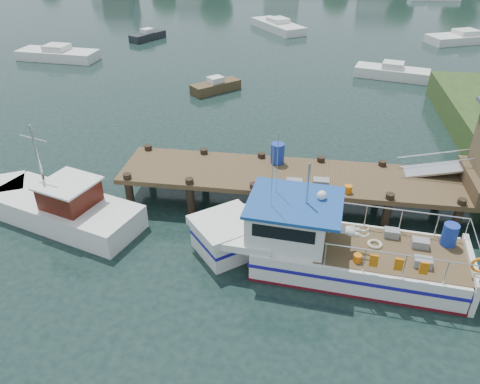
# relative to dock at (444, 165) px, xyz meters

# --- Properties ---
(ground_plane) EXTENTS (160.00, 160.00, 0.00)m
(ground_plane) POSITION_rel_dock_xyz_m (-6.51, -0.01, -2.24)
(ground_plane) COLOR black
(dock) EXTENTS (16.60, 3.00, 4.78)m
(dock) POSITION_rel_dock_xyz_m (0.00, 0.00, 0.00)
(dock) COLOR #4C3A24
(dock) RESTS_ON ground
(lobster_boat) EXTENTS (9.56, 3.51, 4.59)m
(lobster_boat) POSITION_rel_dock_xyz_m (-4.40, -3.77, -1.41)
(lobster_boat) COLOR silver
(lobster_boat) RESTS_ON ground
(work_boat) EXTENTS (7.40, 4.04, 3.91)m
(work_boat) POSITION_rel_dock_xyz_m (-14.52, -2.48, -1.62)
(work_boat) COLOR silver
(work_boat) RESTS_ON ground
(moored_rowboat) EXTENTS (3.22, 3.22, 0.99)m
(moored_rowboat) POSITION_rel_dock_xyz_m (-11.38, 13.25, -1.87)
(moored_rowboat) COLOR #4C3A24
(moored_rowboat) RESTS_ON ground
(moored_a) EXTENTS (6.58, 2.65, 1.18)m
(moored_a) POSITION_rel_dock_xyz_m (-25.47, 18.96, -1.80)
(moored_a) COLOR silver
(moored_a) RESTS_ON ground
(moored_b) EXTENTS (5.40, 2.92, 1.13)m
(moored_b) POSITION_rel_dock_xyz_m (0.60, 18.04, -1.82)
(moored_b) COLOR silver
(moored_b) RESTS_ON ground
(moored_c) EXTENTS (7.38, 5.02, 1.11)m
(moored_c) POSITION_rel_dock_xyz_m (8.54, 29.97, -1.83)
(moored_c) COLOR silver
(moored_c) RESTS_ON ground
(moored_d) EXTENTS (6.00, 7.04, 1.18)m
(moored_d) POSITION_rel_dock_xyz_m (-8.78, 32.41, -1.80)
(moored_d) COLOR silver
(moored_d) RESTS_ON ground
(moored_e) EXTENTS (2.79, 3.77, 1.00)m
(moored_e) POSITION_rel_dock_xyz_m (-20.46, 26.57, -1.87)
(moored_e) COLOR black
(moored_e) RESTS_ON ground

